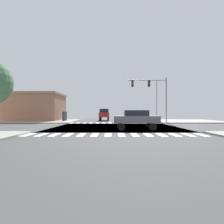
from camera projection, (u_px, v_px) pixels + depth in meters
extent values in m
cube|color=#414040|center=(115.00, 127.00, 20.78)|extent=(14.00, 90.00, 0.05)
cube|color=#414040|center=(115.00, 127.00, 20.78)|extent=(90.00, 12.00, 0.05)
cube|color=gray|center=(185.00, 121.00, 32.84)|extent=(12.00, 12.00, 0.14)
cube|color=gray|center=(43.00, 121.00, 32.72)|extent=(12.00, 12.00, 0.14)
cube|color=silver|center=(27.00, 135.00, 13.45)|extent=(0.50, 2.00, 0.01)
cube|color=silver|center=(41.00, 135.00, 13.45)|extent=(0.50, 2.00, 0.01)
cube|color=silver|center=(54.00, 135.00, 13.46)|extent=(0.50, 2.00, 0.01)
cube|color=silver|center=(67.00, 135.00, 13.46)|extent=(0.50, 2.00, 0.01)
cube|color=silver|center=(81.00, 135.00, 13.47)|extent=(0.50, 2.00, 0.01)
cube|color=silver|center=(94.00, 135.00, 13.47)|extent=(0.50, 2.00, 0.01)
cube|color=silver|center=(107.00, 135.00, 13.48)|extent=(0.50, 2.00, 0.01)
cube|color=silver|center=(121.00, 135.00, 13.48)|extent=(0.50, 2.00, 0.01)
cube|color=silver|center=(134.00, 135.00, 13.49)|extent=(0.50, 2.00, 0.01)
cube|color=silver|center=(147.00, 135.00, 13.49)|extent=(0.50, 2.00, 0.01)
cube|color=silver|center=(160.00, 135.00, 13.50)|extent=(0.50, 2.00, 0.01)
cube|color=silver|center=(174.00, 135.00, 13.50)|extent=(0.50, 2.00, 0.01)
cube|color=silver|center=(187.00, 135.00, 13.50)|extent=(0.50, 2.00, 0.01)
cube|color=silver|center=(200.00, 135.00, 13.51)|extent=(0.50, 2.00, 0.01)
cube|color=silver|center=(71.00, 123.00, 28.05)|extent=(0.50, 2.00, 0.01)
cube|color=silver|center=(77.00, 123.00, 28.05)|extent=(0.50, 2.00, 0.01)
cube|color=silver|center=(84.00, 123.00, 28.06)|extent=(0.50, 2.00, 0.01)
cube|color=silver|center=(90.00, 123.00, 28.06)|extent=(0.50, 2.00, 0.01)
cube|color=silver|center=(97.00, 123.00, 28.07)|extent=(0.50, 2.00, 0.01)
cube|color=silver|center=(103.00, 123.00, 28.07)|extent=(0.50, 2.00, 0.01)
cube|color=silver|center=(109.00, 123.00, 28.08)|extent=(0.50, 2.00, 0.01)
cube|color=silver|center=(116.00, 123.00, 28.08)|extent=(0.50, 2.00, 0.01)
cube|color=silver|center=(122.00, 123.00, 28.09)|extent=(0.50, 2.00, 0.01)
cube|color=silver|center=(128.00, 123.00, 28.09)|extent=(0.50, 2.00, 0.01)
cube|color=silver|center=(135.00, 123.00, 28.10)|extent=(0.50, 2.00, 0.01)
cube|color=silver|center=(141.00, 123.00, 28.10)|extent=(0.50, 2.00, 0.01)
cube|color=silver|center=(148.00, 123.00, 28.10)|extent=(0.50, 2.00, 0.01)
cube|color=silver|center=(154.00, 123.00, 28.11)|extent=(0.50, 2.00, 0.01)
cylinder|color=gray|center=(165.00, 100.00, 28.59)|extent=(0.20, 0.20, 7.20)
cylinder|color=gray|center=(146.00, 80.00, 28.58)|extent=(6.11, 0.14, 0.14)
cube|color=black|center=(148.00, 84.00, 28.58)|extent=(0.32, 0.40, 1.00)
sphere|color=black|center=(148.00, 81.00, 28.34)|extent=(0.22, 0.22, 0.22)
sphere|color=orange|center=(148.00, 83.00, 28.34)|extent=(0.22, 0.22, 0.22)
sphere|color=black|center=(148.00, 85.00, 28.34)|extent=(0.22, 0.22, 0.22)
cube|color=black|center=(132.00, 84.00, 28.57)|extent=(0.32, 0.40, 1.00)
sphere|color=black|center=(132.00, 81.00, 28.33)|extent=(0.22, 0.22, 0.22)
sphere|color=orange|center=(132.00, 83.00, 28.33)|extent=(0.22, 0.22, 0.22)
sphere|color=black|center=(132.00, 85.00, 28.33)|extent=(0.22, 0.22, 0.22)
cylinder|color=gray|center=(156.00, 100.00, 35.34)|extent=(0.16, 0.16, 8.09)
cylinder|color=gray|center=(152.00, 80.00, 35.34)|extent=(1.40, 0.10, 0.10)
ellipsoid|color=silver|center=(149.00, 81.00, 35.34)|extent=(0.60, 0.32, 0.20)
cube|color=#96634F|center=(25.00, 108.00, 35.10)|extent=(13.57, 7.80, 4.97)
cube|color=#867457|center=(25.00, 94.00, 35.10)|extent=(13.87, 8.10, 0.40)
cube|color=black|center=(64.00, 117.00, 32.23)|extent=(0.24, 2.20, 1.80)
cylinder|color=black|center=(107.00, 119.00, 34.43)|extent=(0.26, 0.74, 0.74)
cylinder|color=black|center=(99.00, 119.00, 34.43)|extent=(0.26, 0.74, 0.74)
cylinder|color=black|center=(108.00, 118.00, 37.56)|extent=(0.26, 0.74, 0.74)
cylinder|color=black|center=(100.00, 118.00, 37.55)|extent=(0.26, 0.74, 0.74)
cube|color=maroon|center=(103.00, 115.00, 35.99)|extent=(1.96, 4.60, 0.88)
cube|color=black|center=(103.00, 111.00, 36.00)|extent=(1.69, 3.22, 0.72)
cylinder|color=black|center=(121.00, 127.00, 16.56)|extent=(0.68, 0.26, 0.68)
cylinder|color=black|center=(120.00, 126.00, 18.00)|extent=(0.68, 0.26, 0.68)
cylinder|color=black|center=(152.00, 127.00, 16.58)|extent=(0.68, 0.26, 0.68)
cylinder|color=black|center=(149.00, 126.00, 18.02)|extent=(0.68, 0.26, 0.68)
cube|color=slate|center=(135.00, 119.00, 17.29)|extent=(4.30, 1.80, 0.66)
cube|color=black|center=(135.00, 113.00, 17.29)|extent=(2.24, 1.55, 0.54)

